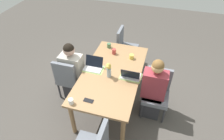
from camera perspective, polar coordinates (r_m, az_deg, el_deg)
The scene contains 17 objects.
ground_plane at distance 3.89m, azimuth -0.00°, elevation -9.02°, with size 10.00×10.00×0.00m, color #4C4742.
dining_table at distance 3.41m, azimuth -0.00°, elevation -1.67°, with size 1.83×0.99×0.75m.
chair_near_left_near at distance 3.72m, azimuth -12.68°, elevation -2.04°, with size 0.44×0.44×0.90m.
person_near_left_near at distance 3.73m, azimuth -11.42°, elevation -1.17°, with size 0.36×0.40×1.19m.
chair_far_left_mid at distance 3.48m, azimuth 13.05°, elevation -5.84°, with size 0.44×0.44×0.90m.
person_far_left_mid at distance 3.40m, azimuth 11.98°, elevation -6.22°, with size 0.36×0.40×1.19m.
chair_head_left_right_near at distance 4.50m, azimuth 3.79°, elevation 7.26°, with size 0.44×0.44×0.90m.
flower_vase at distance 3.17m, azimuth -0.94°, elevation 0.23°, with size 0.10×0.08×0.27m.
placemat_near_left_near at distance 3.44m, azimuth -5.39°, elevation 0.35°, with size 0.36×0.26×0.00m, color #9EBC66.
placemat_far_left_mid at distance 3.29m, azimuth 5.52°, elevation -1.90°, with size 0.36×0.26×0.00m, color #9EBC66.
laptop_near_left_near at distance 3.43m, azimuth -5.48°, elevation 1.15°, with size 0.22×0.32×0.20m.
laptop_far_left_mid at distance 3.24m, azimuth 5.53°, elevation -1.63°, with size 0.22×0.32×0.21m.
coffee_mug_near_left at distance 3.76m, azimuth 0.58°, elevation 5.50°, with size 0.08×0.08×0.10m, color #AD3D38.
coffee_mug_near_right at distance 3.66m, azimuth 5.79°, elevation 3.94°, with size 0.09×0.09×0.08m, color #DBC64C.
coffee_mug_centre_left at distance 2.90m, azimuth -12.02°, elevation -9.03°, with size 0.08×0.08×0.09m, color white.
coffee_mug_centre_right at distance 3.95m, azimuth -0.90°, elevation 7.23°, with size 0.08×0.08×0.09m, color #47704C.
phone_black at distance 2.92m, azimuth -6.95°, elevation -8.94°, with size 0.15×0.07×0.01m, color black.
Camera 1 is at (2.43, 0.71, 2.95)m, focal length 31.01 mm.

